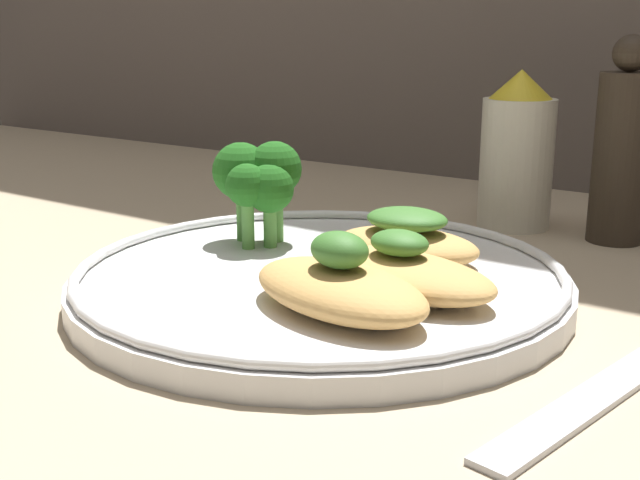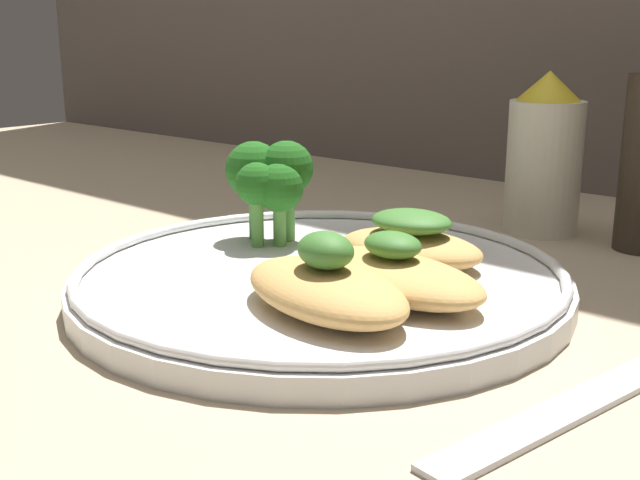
{
  "view_description": "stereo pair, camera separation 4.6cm",
  "coord_description": "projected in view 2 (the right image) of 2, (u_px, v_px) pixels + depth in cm",
  "views": [
    {
      "loc": [
        25.72,
        -36.56,
        15.37
      ],
      "look_at": [
        0.0,
        0.0,
        3.4
      ],
      "focal_mm": 45.0,
      "sensor_mm": 36.0,
      "label": 1
    },
    {
      "loc": [
        29.36,
        -33.71,
        15.37
      ],
      "look_at": [
        0.0,
        0.0,
        3.4
      ],
      "focal_mm": 45.0,
      "sensor_mm": 36.0,
      "label": 2
    }
  ],
  "objects": [
    {
      "name": "ground_plane",
      "position": [
        320.0,
        304.0,
        0.47
      ],
      "size": [
        180.0,
        180.0,
        1.0
      ],
      "primitive_type": "cube",
      "color": "tan"
    },
    {
      "name": "plate",
      "position": [
        320.0,
        280.0,
        0.47
      ],
      "size": [
        28.99,
        28.99,
        2.0
      ],
      "color": "white",
      "rests_on": "ground_plane"
    },
    {
      "name": "grilled_meat_front",
      "position": [
        325.0,
        287.0,
        0.4
      ],
      "size": [
        12.02,
        8.51,
        4.18
      ],
      "color": "tan",
      "rests_on": "plate"
    },
    {
      "name": "grilled_meat_middle",
      "position": [
        392.0,
        274.0,
        0.43
      ],
      "size": [
        12.24,
        7.39,
        3.49
      ],
      "color": "tan",
      "rests_on": "plate"
    },
    {
      "name": "grilled_meat_back",
      "position": [
        411.0,
        243.0,
        0.48
      ],
      "size": [
        9.68,
        6.62,
        3.36
      ],
      "color": "tan",
      "rests_on": "plate"
    },
    {
      "name": "broccoli_bunch",
      "position": [
        269.0,
        177.0,
        0.53
      ],
      "size": [
        6.06,
        5.69,
        6.71
      ],
      "color": "#569942",
      "rests_on": "plate"
    },
    {
      "name": "sauce_bottle",
      "position": [
        544.0,
        156.0,
        0.6
      ],
      "size": [
        5.61,
        5.61,
        12.21
      ],
      "color": "silver",
      "rests_on": "ground_plane"
    },
    {
      "name": "fork",
      "position": [
        591.0,
        395.0,
        0.34
      ],
      "size": [
        5.19,
        19.67,
        0.6
      ],
      "color": "silver",
      "rests_on": "ground_plane"
    }
  ]
}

